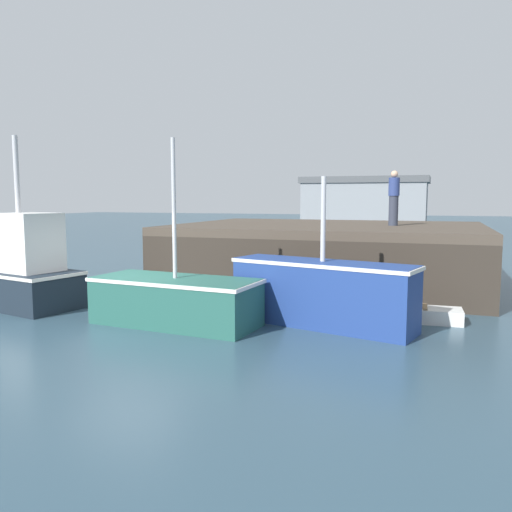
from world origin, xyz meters
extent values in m
cube|color=#2D4756|center=(0.00, 0.00, -0.05)|extent=(120.00, 160.00, 0.10)
cube|color=#473D33|center=(3.29, 6.83, 1.81)|extent=(9.64, 7.39, 0.25)
cube|color=#312A23|center=(3.29, 3.26, 0.84)|extent=(9.64, 0.24, 1.68)
cylinder|color=#312A23|center=(-1.13, 3.37, 0.84)|extent=(0.37, 0.37, 1.68)
cylinder|color=#312A23|center=(3.29, 3.37, 0.84)|extent=(0.37, 0.37, 1.68)
cylinder|color=#312A23|center=(7.71, 3.37, 0.84)|extent=(0.37, 0.37, 1.68)
cylinder|color=#312A23|center=(0.40, 10.29, 0.84)|extent=(0.37, 0.37, 1.68)
cylinder|color=#312A23|center=(6.18, 10.29, 0.84)|extent=(0.37, 0.37, 1.68)
cylinder|color=#312A23|center=(1.08, 3.37, 0.84)|extent=(4.47, 0.19, 1.52)
cube|color=#19232D|center=(-3.36, 0.31, 0.48)|extent=(3.31, 2.17, 0.95)
cube|color=silver|center=(-3.36, 0.31, 0.90)|extent=(3.38, 2.21, 0.08)
cube|color=silver|center=(-2.98, 0.23, 1.69)|extent=(1.54, 1.42, 1.47)
cylinder|color=#B7B7BC|center=(-3.36, 0.31, 3.38)|extent=(0.13, 0.13, 1.93)
cube|color=#23564C|center=(1.27, -0.06, 0.52)|extent=(3.76, 1.75, 1.04)
cube|color=silver|center=(1.27, -0.06, 0.99)|extent=(3.83, 1.79, 0.08)
cylinder|color=#B7B7BC|center=(1.27, -0.06, 2.56)|extent=(0.09, 0.09, 3.03)
cube|color=navy|center=(4.34, 0.88, 0.71)|extent=(4.16, 1.99, 1.43)
cube|color=silver|center=(4.34, 0.88, 1.38)|extent=(4.25, 2.02, 0.08)
cylinder|color=#B7B7BC|center=(4.34, 0.88, 2.34)|extent=(0.11, 0.11, 1.82)
cube|color=silver|center=(6.45, 2.04, 0.16)|extent=(1.66, 0.79, 0.32)
cube|color=#7F6647|center=(6.45, 2.04, 0.34)|extent=(0.13, 0.64, 0.04)
cylinder|color=#2D3342|center=(5.34, 6.69, 2.40)|extent=(0.29, 0.29, 0.93)
cylinder|color=navy|center=(5.34, 6.69, 3.14)|extent=(0.34, 0.34, 0.56)
sphere|color=tan|center=(5.34, 6.69, 3.53)|extent=(0.22, 0.22, 0.22)
cube|color=gray|center=(1.07, 32.39, 2.00)|extent=(9.48, 5.19, 3.99)
cube|color=#494C4F|center=(1.07, 32.39, 4.24)|extent=(9.86, 5.40, 0.50)
cylinder|color=yellow|center=(-0.14, 0.13, 0.15)|extent=(0.41, 0.41, 0.31)
cone|color=yellow|center=(-0.14, 0.13, 0.41)|extent=(0.33, 0.33, 0.20)
camera|label=1|loc=(6.65, -9.97, 2.77)|focal=36.06mm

